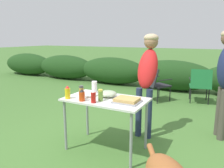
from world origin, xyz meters
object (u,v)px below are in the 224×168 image
at_px(relish_jar, 101,95).
at_px(camp_chair_near_hedge, 155,83).
at_px(plate_stack, 89,95).
at_px(hot_sauce_bottle, 82,95).
at_px(paper_cup_stack, 94,87).
at_px(mustard_bottle, 68,92).
at_px(spice_jar, 81,93).
at_px(standing_person_in_dark_puffer, 148,71).
at_px(camp_chair_green_behind_table, 200,84).
at_px(folding_table, 106,104).
at_px(mixing_bowl, 108,94).
at_px(ketchup_bottle, 93,96).
at_px(food_tray, 127,100).

bearing_deg(relish_jar, camp_chair_near_hedge, 91.70).
distance_m(plate_stack, hot_sauce_bottle, 0.28).
height_order(paper_cup_stack, mustard_bottle, mustard_bottle).
height_order(spice_jar, relish_jar, spice_jar).
height_order(mustard_bottle, standing_person_in_dark_puffer, standing_person_in_dark_puffer).
height_order(paper_cup_stack, standing_person_in_dark_puffer, standing_person_in_dark_puffer).
bearing_deg(camp_chair_green_behind_table, plate_stack, -122.79).
bearing_deg(relish_jar, spice_jar, -170.58).
bearing_deg(folding_table, paper_cup_stack, 146.17).
xyz_separation_m(relish_jar, camp_chair_near_hedge, (-0.08, 2.76, -0.35)).
height_order(folding_table, plate_stack, plate_stack).
bearing_deg(mustard_bottle, folding_table, 27.43).
relative_size(hot_sauce_bottle, standing_person_in_dark_puffer, 0.10).
xyz_separation_m(paper_cup_stack, mustard_bottle, (-0.15, -0.44, 0.00)).
height_order(hot_sauce_bottle, camp_chair_near_hedge, hot_sauce_bottle).
bearing_deg(mixing_bowl, folding_table, -79.15).
xyz_separation_m(folding_table, relish_jar, (-0.01, -0.12, 0.15)).
xyz_separation_m(hot_sauce_bottle, ketchup_bottle, (0.18, 0.00, 0.01)).
bearing_deg(folding_table, ketchup_bottle, -100.68).
distance_m(plate_stack, relish_jar, 0.32).
distance_m(food_tray, paper_cup_stack, 0.68).
bearing_deg(spice_jar, food_tray, 13.46).
bearing_deg(folding_table, camp_chair_near_hedge, 91.91).
xyz_separation_m(ketchup_bottle, camp_chair_near_hedge, (-0.04, 2.87, -0.36)).
distance_m(folding_table, mustard_bottle, 0.54).
distance_m(food_tray, camp_chair_green_behind_table, 3.07).
height_order(paper_cup_stack, camp_chair_green_behind_table, paper_cup_stack).
relative_size(ketchup_bottle, camp_chair_green_behind_table, 0.21).
height_order(folding_table, standing_person_in_dark_puffer, standing_person_in_dark_puffer).
relative_size(folding_table, hot_sauce_bottle, 7.16).
height_order(spice_jar, camp_chair_near_hedge, spice_jar).
bearing_deg(food_tray, ketchup_bottle, -150.32).
bearing_deg(food_tray, folding_table, 175.35).
bearing_deg(plate_stack, standing_person_in_dark_puffer, 49.10).
xyz_separation_m(standing_person_in_dark_puffer, camp_chair_near_hedge, (-0.42, 1.90, -0.57)).
height_order(mustard_bottle, camp_chair_near_hedge, mustard_bottle).
height_order(ketchup_bottle, relish_jar, ketchup_bottle).
bearing_deg(camp_chair_green_behind_table, hot_sauce_bottle, -120.16).
bearing_deg(hot_sauce_bottle, camp_chair_near_hedge, 87.37).
bearing_deg(paper_cup_stack, ketchup_bottle, -59.28).
distance_m(paper_cup_stack, mustard_bottle, 0.46).
height_order(hot_sauce_bottle, standing_person_in_dark_puffer, standing_person_in_dark_puffer).
bearing_deg(camp_chair_near_hedge, ketchup_bottle, -56.01).
relative_size(spice_jar, camp_chair_near_hedge, 0.22).
relative_size(mustard_bottle, ketchup_bottle, 1.03).
bearing_deg(paper_cup_stack, relish_jar, -47.66).
xyz_separation_m(spice_jar, camp_chair_near_hedge, (0.19, 2.81, -0.36)).
height_order(food_tray, mixing_bowl, mixing_bowl).
relative_size(mixing_bowl, hot_sauce_bottle, 1.59).
height_order(food_tray, camp_chair_near_hedge, camp_chair_near_hedge).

